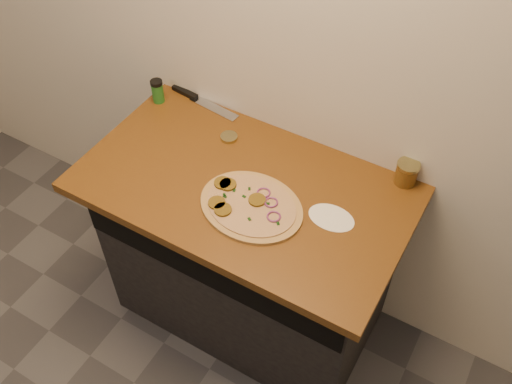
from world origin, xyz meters
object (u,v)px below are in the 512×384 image
Objects in this scene: salsa_jar at (407,173)px; spice_shaker at (158,91)px; pizza at (250,205)px; chefs_knife at (198,99)px.

spice_shaker reaches higher than salsa_jar.
salsa_jar is at bearing 42.50° from pizza.
salsa_jar is (0.90, -0.01, 0.04)m from chefs_knife.
salsa_jar is (0.42, 0.38, 0.04)m from pizza.
pizza reaches higher than chefs_knife.
pizza is 4.04× the size of spice_shaker.
spice_shaker is at bearing 153.55° from pizza.
chefs_knife is (-0.48, 0.39, -0.00)m from pizza.
salsa_jar reaches higher than pizza.
pizza is 0.62m from chefs_knife.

